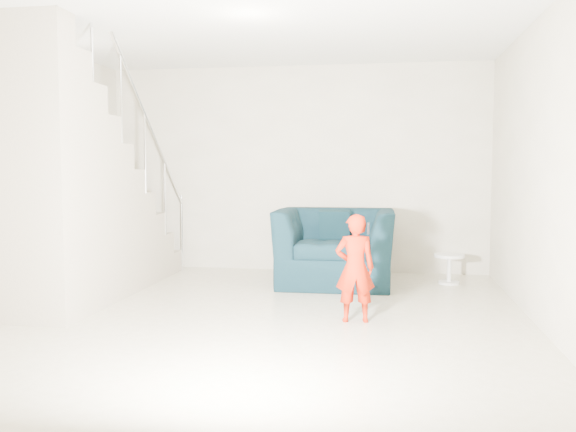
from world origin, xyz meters
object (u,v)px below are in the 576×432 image
object	(u,v)px
armchair	(335,247)
staircase	(71,209)
toddler	(355,268)
side_table	(449,264)

from	to	relation	value
armchair	staircase	world-z (taller)	staircase
toddler	staircase	size ratio (longest dim) A/B	0.27
armchair	toddler	distance (m)	1.76
armchair	side_table	bearing A→B (deg)	8.93
armchair	staircase	bearing A→B (deg)	-154.23
armchair	staircase	xyz separation A→B (m)	(-2.60, -1.30, 0.51)
armchair	toddler	bearing A→B (deg)	-80.17
side_table	staircase	size ratio (longest dim) A/B	0.10
armchair	toddler	size ratio (longest dim) A/B	1.41
armchair	side_table	world-z (taller)	armchair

